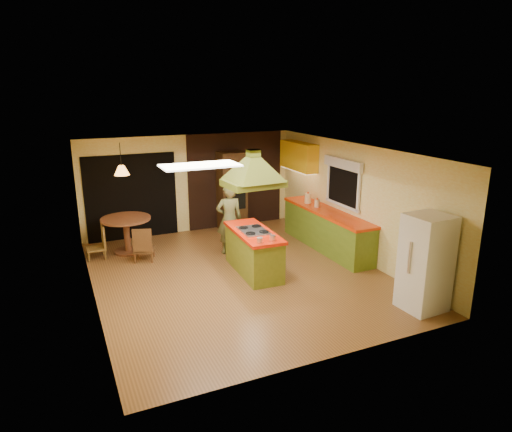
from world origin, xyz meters
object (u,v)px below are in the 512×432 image
dining_table (126,228)px  canister_large (308,198)px  refrigerator (426,263)px  man (229,219)px  wall_oven (232,191)px  kitchen_island (254,251)px

dining_table → canister_large: size_ratio=4.73×
refrigerator → dining_table: size_ratio=1.50×
man → wall_oven: wall_oven is taller
canister_large → wall_oven: bearing=131.6°
dining_table → refrigerator: bearing=-49.6°
kitchen_island → refrigerator: refrigerator is taller
man → refrigerator: refrigerator is taller
man → refrigerator: 4.36m
wall_oven → canister_large: 2.08m
kitchen_island → man: size_ratio=1.11×
refrigerator → wall_oven: 5.71m
man → kitchen_island: bearing=103.9°
kitchen_island → refrigerator: (1.97, -2.63, 0.38)m
wall_oven → dining_table: (-2.83, -0.71, -0.45)m
kitchen_island → man: (-0.05, 1.23, 0.35)m
refrigerator → canister_large: bearing=85.7°
kitchen_island → refrigerator: size_ratio=1.07×
man → canister_large: size_ratio=6.87×
man → wall_oven: (0.73, 1.70, 0.23)m
dining_table → kitchen_island: bearing=-45.8°
man → canister_large: bearing=-164.5°
refrigerator → dining_table: 6.38m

